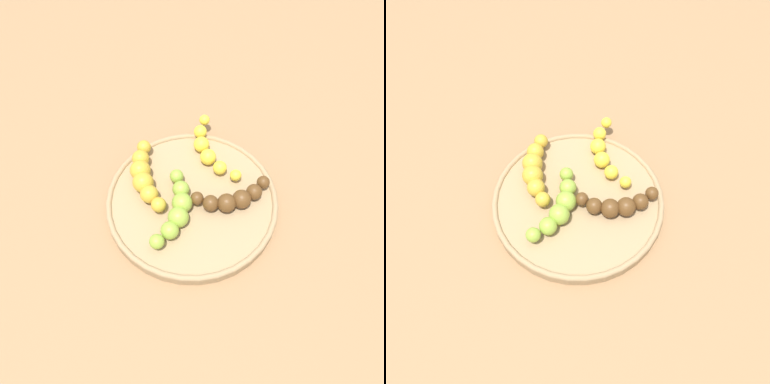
# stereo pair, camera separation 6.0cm
# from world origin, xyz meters

# --- Properties ---
(ground_plane) EXTENTS (2.40, 2.40, 0.00)m
(ground_plane) POSITION_xyz_m (0.00, 0.00, 0.00)
(ground_plane) COLOR #936D47
(fruit_bowl) EXTENTS (0.30, 0.30, 0.02)m
(fruit_bowl) POSITION_xyz_m (0.00, 0.00, 0.01)
(fruit_bowl) COLOR #A08259
(fruit_bowl) RESTS_ON ground_plane
(banana_green) EXTENTS (0.10, 0.12, 0.03)m
(banana_green) POSITION_xyz_m (0.01, -0.04, 0.04)
(banana_green) COLOR #8CAD38
(banana_green) RESTS_ON fruit_bowl
(banana_overripe) EXTENTS (0.07, 0.14, 0.03)m
(banana_overripe) POSITION_xyz_m (0.05, 0.05, 0.04)
(banana_overripe) COLOR #593819
(banana_overripe) RESTS_ON fruit_bowl
(banana_yellow) EXTENTS (0.16, 0.08, 0.03)m
(banana_yellow) POSITION_xyz_m (-0.06, 0.08, 0.03)
(banana_yellow) COLOR yellow
(banana_yellow) RESTS_ON fruit_bowl
(banana_spotted) EXTENTS (0.14, 0.08, 0.04)m
(banana_spotted) POSITION_xyz_m (-0.08, -0.04, 0.04)
(banana_spotted) COLOR gold
(banana_spotted) RESTS_ON fruit_bowl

